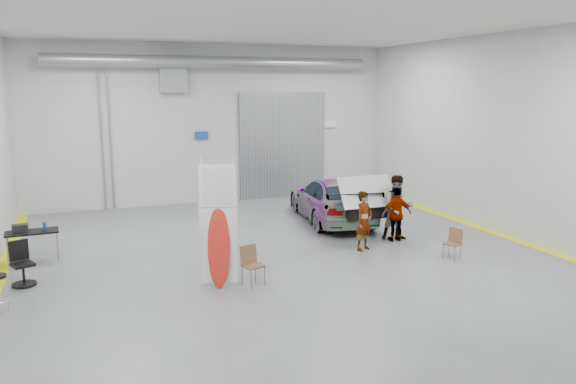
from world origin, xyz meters
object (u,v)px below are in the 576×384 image
object	(u,v)px
sedan_car	(332,200)
person_b	(398,207)
folding_chair_far	(452,250)
person_a	(364,221)
surfboard_display	(222,236)
person_c	(397,214)
folding_chair_near	(253,273)
work_table	(29,232)
office_chair	(23,266)

from	to	relation	value
sedan_car	person_b	size ratio (longest dim) A/B	2.60
sedan_car	folding_chair_far	bearing A→B (deg)	110.92
person_a	surfboard_display	world-z (taller)	surfboard_display
person_b	folding_chair_far	world-z (taller)	person_b
sedan_car	person_c	world-z (taller)	person_c
sedan_car	person_a	distance (m)	3.47
surfboard_display	folding_chair_far	distance (m)	6.15
person_c	folding_chair_far	world-z (taller)	person_c
person_c	person_b	bearing A→B (deg)	-127.09
folding_chair_far	person_a	bearing A→B (deg)	-158.21
person_a	folding_chair_near	bearing A→B (deg)	178.64
person_c	folding_chair_far	distance (m)	2.14
person_b	person_a	bearing A→B (deg)	-143.97
work_table	office_chair	bearing A→B (deg)	-90.72
person_a	work_table	distance (m)	8.73
person_a	sedan_car	bearing A→B (deg)	54.23
person_a	person_b	world-z (taller)	person_b
surfboard_display	office_chair	distance (m)	4.57
folding_chair_far	work_table	xyz separation A→B (m)	(-10.22, 3.61, 0.55)
person_a	surfboard_display	distance (m)	4.60
surfboard_display	office_chair	world-z (taller)	surfboard_display
person_c	surfboard_display	world-z (taller)	surfboard_display
folding_chair_far	work_table	bearing A→B (deg)	-136.15
person_c	office_chair	size ratio (longest dim) A/B	1.57
work_table	folding_chair_far	bearing A→B (deg)	-19.47
office_chair	sedan_car	bearing A→B (deg)	-2.30
person_a	work_table	world-z (taller)	person_a
sedan_car	person_a	world-z (taller)	person_a
surfboard_display	folding_chair_far	xyz separation A→B (m)	(6.08, -0.06, -0.94)
person_c	person_a	bearing A→B (deg)	24.43
office_chair	folding_chair_far	bearing A→B (deg)	-31.31
office_chair	person_c	bearing A→B (deg)	-20.00
sedan_car	work_table	world-z (taller)	sedan_car
folding_chair_near	work_table	xyz separation A→B (m)	(-4.81, 3.68, 0.52)
person_b	work_table	distance (m)	10.03
person_c	folding_chair_near	size ratio (longest dim) A/B	1.76
person_b	work_table	world-z (taller)	person_b
sedan_car	person_c	bearing A→B (deg)	111.35
person_b	surfboard_display	distance (m)	6.16
sedan_car	surfboard_display	xyz separation A→B (m)	(-4.98, -4.90, 0.47)
sedan_car	person_b	bearing A→B (deg)	114.51
person_c	office_chair	world-z (taller)	person_c
office_chair	folding_chair_near	bearing A→B (deg)	-42.43
person_b	folding_chair_far	xyz separation A→B (m)	(0.30, -2.18, -0.70)
surfboard_display	folding_chair_far	bearing A→B (deg)	17.83
person_a	folding_chair_near	distance (m)	4.04
folding_chair_near	work_table	bearing A→B (deg)	125.54
person_a	office_chair	distance (m)	8.51
folding_chair_far	folding_chair_near	bearing A→B (deg)	-115.96
work_table	person_c	bearing A→B (deg)	-9.19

